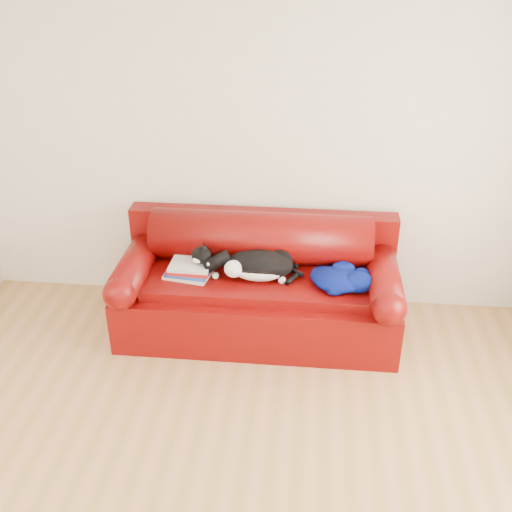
# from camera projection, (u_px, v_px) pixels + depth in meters

# --- Properties ---
(ground) EXTENTS (4.50, 4.50, 0.00)m
(ground) POSITION_uv_depth(u_px,v_px,m) (215.00, 479.00, 3.45)
(ground) COLOR olive
(ground) RESTS_ON ground
(room_shell) EXTENTS (4.52, 4.02, 2.61)m
(room_shell) POSITION_uv_depth(u_px,v_px,m) (230.00, 216.00, 2.65)
(room_shell) COLOR beige
(room_shell) RESTS_ON ground
(sofa_base) EXTENTS (2.10, 0.90, 0.50)m
(sofa_base) POSITION_uv_depth(u_px,v_px,m) (258.00, 303.00, 4.63)
(sofa_base) COLOR #440203
(sofa_base) RESTS_ON ground
(sofa_back) EXTENTS (2.10, 1.01, 0.88)m
(sofa_back) POSITION_uv_depth(u_px,v_px,m) (261.00, 254.00, 4.69)
(sofa_back) COLOR #440203
(sofa_back) RESTS_ON ground
(book_stack) EXTENTS (0.37, 0.31, 0.10)m
(book_stack) POSITION_uv_depth(u_px,v_px,m) (190.00, 269.00, 4.47)
(book_stack) COLOR beige
(book_stack) RESTS_ON sofa_base
(cat) EXTENTS (0.74, 0.41, 0.26)m
(cat) POSITION_uv_depth(u_px,v_px,m) (258.00, 266.00, 4.41)
(cat) COLOR black
(cat) RESTS_ON sofa_base
(blanket) EXTENTS (0.47, 0.38, 0.14)m
(blanket) POSITION_uv_depth(u_px,v_px,m) (341.00, 278.00, 4.33)
(blanket) COLOR #02044A
(blanket) RESTS_ON sofa_base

